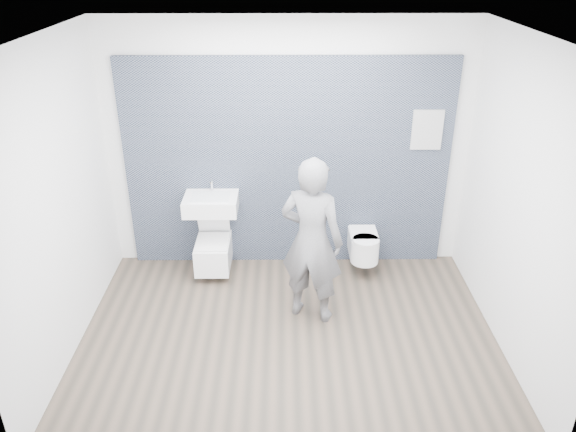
{
  "coord_description": "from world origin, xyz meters",
  "views": [
    {
      "loc": [
        -0.04,
        -4.38,
        3.45
      ],
      "look_at": [
        0.0,
        0.6,
        1.0
      ],
      "focal_mm": 35.0,
      "sensor_mm": 36.0,
      "label": 1
    }
  ],
  "objects_px": {
    "washbasin": "(211,203)",
    "visitor": "(312,241)",
    "toilet_rounded": "(364,246)",
    "toilet_square": "(214,251)"
  },
  "relations": [
    {
      "from": "washbasin",
      "to": "visitor",
      "type": "bearing_deg",
      "value": -39.12
    },
    {
      "from": "washbasin",
      "to": "toilet_square",
      "type": "relative_size",
      "value": 0.82
    },
    {
      "from": "toilet_rounded",
      "to": "washbasin",
      "type": "bearing_deg",
      "value": 178.39
    },
    {
      "from": "toilet_square",
      "to": "toilet_rounded",
      "type": "relative_size",
      "value": 1.34
    },
    {
      "from": "washbasin",
      "to": "toilet_square",
      "type": "bearing_deg",
      "value": -90.0
    },
    {
      "from": "toilet_rounded",
      "to": "visitor",
      "type": "relative_size",
      "value": 0.31
    },
    {
      "from": "washbasin",
      "to": "visitor",
      "type": "relative_size",
      "value": 0.34
    },
    {
      "from": "toilet_rounded",
      "to": "visitor",
      "type": "xyz_separation_m",
      "value": [
        -0.64,
        -0.82,
        0.52
      ]
    },
    {
      "from": "washbasin",
      "to": "toilet_rounded",
      "type": "bearing_deg",
      "value": -1.61
    },
    {
      "from": "toilet_rounded",
      "to": "visitor",
      "type": "height_order",
      "value": "visitor"
    }
  ]
}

